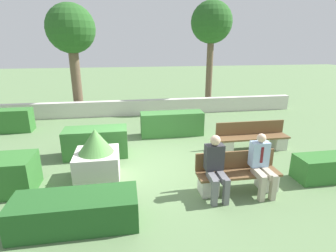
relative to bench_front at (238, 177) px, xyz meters
name	(u,v)px	position (x,y,z in m)	size (l,w,h in m)	color
ground_plane	(152,165)	(-1.72, 1.49, -0.31)	(60.00, 60.00, 0.00)	#607F51
perimeter_wall	(140,107)	(-1.72, 6.66, 0.02)	(14.23, 0.30, 0.67)	beige
bench_front	(238,177)	(0.00, 0.00, 0.00)	(1.80, 0.48, 0.82)	brown
bench_left_side	(252,139)	(1.36, 2.08, 0.01)	(2.15, 0.48, 0.82)	brown
person_seated_man	(261,162)	(0.43, -0.14, 0.39)	(0.38, 0.64, 1.29)	#B2A893
person_seated_woman	(216,164)	(-0.56, -0.14, 0.40)	(0.38, 0.64, 1.31)	slate
hedge_block_near_left	(8,121)	(-6.53, 5.06, 0.10)	(1.64, 0.61, 0.82)	#33702D
hedge_block_near_right	(96,142)	(-3.19, 2.37, 0.09)	(1.74, 0.74, 0.81)	#3D7A38
hedge_block_mid_left	(76,211)	(-3.25, -0.67, -0.02)	(2.12, 0.78, 0.58)	#235623
hedge_block_mid_right	(321,168)	(2.12, 0.12, -0.02)	(1.20, 0.61, 0.58)	#33702D
hedge_block_far_right	(172,124)	(-0.78, 3.76, 0.10)	(2.14, 0.64, 0.82)	#3D7A38
planter_corner_left	(97,157)	(-3.03, 0.96, 0.25)	(0.98, 0.98, 1.24)	beige
tree_leftmost	(71,32)	(-4.44, 7.41, 3.21)	(2.03, 2.03, 4.67)	brown
tree_center_left	(211,24)	(1.73, 7.57, 3.57)	(1.89, 1.89, 4.93)	brown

